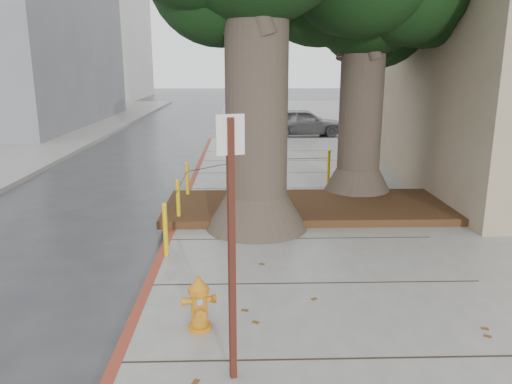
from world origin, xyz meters
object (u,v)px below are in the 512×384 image
(signpost, at_px, (232,237))
(car_dark, at_px, (44,123))
(car_silver, at_px, (303,122))
(car_red, at_px, (479,122))
(fire_hydrant, at_px, (199,303))

(signpost, distance_m, car_dark, 22.85)
(signpost, relative_size, car_silver, 0.70)
(car_red, relative_size, car_dark, 1.01)
(fire_hydrant, relative_size, signpost, 0.26)
(car_red, height_order, car_dark, car_red)
(fire_hydrant, distance_m, car_dark, 21.73)
(car_silver, relative_size, car_red, 1.03)
(car_silver, bearing_deg, car_dark, 79.54)
(signpost, height_order, car_dark, signpost)
(signpost, xyz_separation_m, car_silver, (3.07, 19.60, -1.03))
(fire_hydrant, xyz_separation_m, car_red, (12.28, 18.75, 0.14))
(fire_hydrant, xyz_separation_m, car_dark, (-9.33, 19.63, 0.06))
(fire_hydrant, distance_m, car_red, 22.42)
(car_silver, xyz_separation_m, car_red, (8.78, 0.15, -0.04))
(signpost, relative_size, car_red, 0.72)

